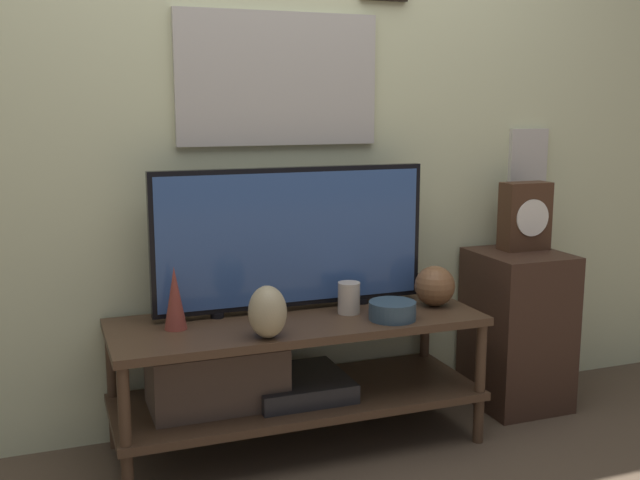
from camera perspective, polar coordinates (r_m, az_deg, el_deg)
The scene contains 11 objects.
ground_plane at distance 2.71m, azimuth 0.39°, elevation -17.77°, with size 12.00×12.00×0.00m, color #4C3D2D.
wall_back at distance 2.95m, azimuth -3.71°, elevation 11.79°, with size 6.40×0.08×2.70m.
media_console at distance 2.80m, azimuth -3.86°, elevation -9.78°, with size 1.37×0.50×0.50m.
television at distance 2.81m, azimuth -2.17°, elevation 0.18°, with size 1.06×0.05×0.55m.
vase_urn_stoneware at distance 2.53m, azimuth -4.02°, elevation -5.48°, with size 0.13×0.14×0.18m.
vase_round_glass at distance 2.95m, azimuth 8.74°, elevation -3.48°, with size 0.16×0.16×0.16m.
vase_wide_bowl at distance 2.76m, azimuth 5.54°, elevation -5.37°, with size 0.17×0.17×0.07m.
vase_slim_bronze at distance 2.66m, azimuth -11.00°, elevation -4.37°, with size 0.08×0.08×0.22m.
candle_jar at distance 2.82m, azimuth 2.22°, elevation -4.43°, with size 0.08×0.08×0.12m.
side_table at distance 3.31m, azimuth 14.77°, elevation -6.56°, with size 0.35×0.39×0.66m.
mantel_clock at distance 3.28m, azimuth 15.36°, elevation 1.76°, with size 0.21×0.11×0.29m.
Camera 1 is at (-0.85, -2.23, 1.27)m, focal length 42.00 mm.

